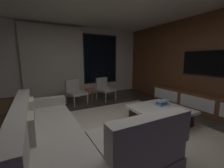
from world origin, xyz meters
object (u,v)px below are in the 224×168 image
object	(u,v)px
media_console	(202,103)
mounted_tv	(203,63)
coffee_table	(160,115)
accent_chair_by_curtain	(75,91)
side_stool	(89,91)
accent_chair_near_window	(104,87)
book_stack_on_coffee_table	(162,103)
sectional_couch	(69,138)

from	to	relation	value
media_console	mounted_tv	distance (m)	1.13
coffee_table	accent_chair_by_curtain	xyz separation A→B (m)	(-1.31, 2.42, 0.25)
side_stool	accent_chair_by_curtain	bearing A→B (deg)	-175.58
accent_chair_near_window	media_console	size ratio (longest dim) A/B	0.25
coffee_table	accent_chair_near_window	xyz separation A→B (m)	(-0.22, 2.46, 0.25)
mounted_tv	accent_chair_near_window	bearing A→B (deg)	130.41
accent_chair_by_curtain	media_console	world-z (taller)	accent_chair_by_curtain
side_stool	media_console	bearing A→B (deg)	-46.63
accent_chair_by_curtain	accent_chair_near_window	bearing A→B (deg)	1.98
coffee_table	media_console	distance (m)	1.57
accent_chair_near_window	mounted_tv	world-z (taller)	mounted_tv
side_stool	mounted_tv	xyz separation A→B (m)	(2.55, -2.31, 0.98)
book_stack_on_coffee_table	media_console	distance (m)	1.39
mounted_tv	accent_chair_by_curtain	bearing A→B (deg)	143.34
side_stool	sectional_couch	bearing A→B (deg)	-115.43
sectional_couch	media_console	xyz separation A→B (m)	(3.63, 0.14, -0.04)
book_stack_on_coffee_table	side_stool	size ratio (longest dim) A/B	0.65
accent_chair_near_window	accent_chair_by_curtain	bearing A→B (deg)	-178.02
coffee_table	mounted_tv	xyz separation A→B (m)	(1.75, 0.15, 1.16)
sectional_couch	accent_chair_by_curtain	xyz separation A→B (m)	(0.76, 2.61, 0.14)
sectional_couch	side_stool	world-z (taller)	sectional_couch
accent_chair_near_window	coffee_table	bearing A→B (deg)	-84.94
sectional_couch	coffee_table	distance (m)	2.08
media_console	sectional_couch	bearing A→B (deg)	-177.76
sectional_couch	accent_chair_near_window	distance (m)	3.23
accent_chair_near_window	sectional_couch	bearing A→B (deg)	-124.86
book_stack_on_coffee_table	accent_chair_by_curtain	distance (m)	2.74
coffee_table	accent_chair_near_window	distance (m)	2.48
book_stack_on_coffee_table	accent_chair_by_curtain	bearing A→B (deg)	123.40
side_stool	media_console	xyz separation A→B (m)	(2.37, -2.51, -0.12)
side_stool	media_console	distance (m)	3.45
book_stack_on_coffee_table	accent_chair_by_curtain	world-z (taller)	accent_chair_by_curtain
sectional_couch	book_stack_on_coffee_table	xyz separation A→B (m)	(2.27, 0.33, 0.13)
book_stack_on_coffee_table	mounted_tv	distance (m)	1.81
book_stack_on_coffee_table	side_stool	distance (m)	2.53
coffee_table	accent_chair_near_window	world-z (taller)	accent_chair_near_window
sectional_couch	media_console	bearing A→B (deg)	2.24
accent_chair_by_curtain	media_console	distance (m)	3.79
media_console	accent_chair_by_curtain	bearing A→B (deg)	139.30
accent_chair_by_curtain	coffee_table	bearing A→B (deg)	-61.70
coffee_table	accent_chair_by_curtain	distance (m)	2.76
book_stack_on_coffee_table	mounted_tv	xyz separation A→B (m)	(1.55, 0.01, 0.93)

